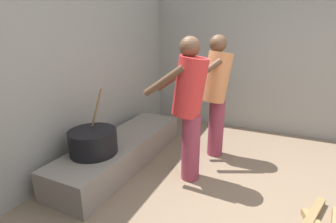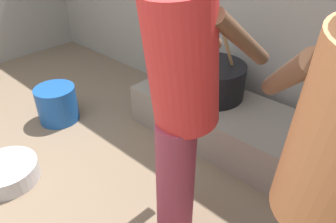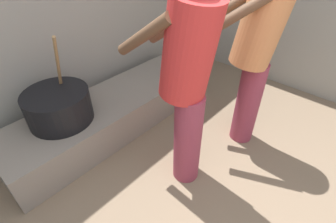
% 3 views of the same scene
% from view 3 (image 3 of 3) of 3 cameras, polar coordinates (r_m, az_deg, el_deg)
% --- Properties ---
extents(hearth_ledge, '(2.07, 0.60, 0.33)m').
position_cam_3_polar(hearth_ledge, '(2.47, -12.16, -0.03)').
color(hearth_ledge, slate).
rests_on(hearth_ledge, ground_plane).
extents(cooking_pot_main, '(0.51, 0.51, 0.71)m').
position_cam_3_polar(cooking_pot_main, '(2.17, -23.59, 1.11)').
color(cooking_pot_main, black).
rests_on(cooking_pot_main, hearth_ledge).
extents(cook_in_red_shirt, '(0.34, 0.65, 1.54)m').
position_cam_3_polar(cook_in_red_shirt, '(1.54, 4.38, 7.99)').
color(cook_in_red_shirt, '#8C3347').
rests_on(cook_in_red_shirt, ground_plane).
extents(cook_in_orange_shirt, '(0.63, 0.72, 1.56)m').
position_cam_3_polar(cook_in_orange_shirt, '(2.02, 19.46, 13.77)').
color(cook_in_orange_shirt, '#8C3347').
rests_on(cook_in_orange_shirt, ground_plane).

